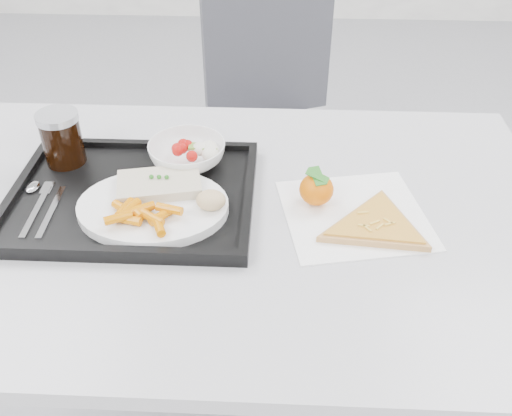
# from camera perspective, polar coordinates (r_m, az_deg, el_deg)

# --- Properties ---
(table) EXTENTS (1.20, 0.80, 0.75)m
(table) POSITION_cam_1_polar(r_m,az_deg,el_deg) (1.09, -2.29, -2.99)
(table) COLOR #A9A9AB
(table) RESTS_ON ground
(chair) EXTENTS (0.55, 0.55, 0.93)m
(chair) POSITION_cam_1_polar(r_m,az_deg,el_deg) (1.83, 1.08, 9.71)
(chair) COLOR #3D3E45
(chair) RESTS_ON ground
(tray) EXTENTS (0.45, 0.35, 0.03)m
(tray) POSITION_cam_1_polar(r_m,az_deg,el_deg) (1.09, -12.17, 1.17)
(tray) COLOR black
(tray) RESTS_ON table
(dinner_plate) EXTENTS (0.27, 0.27, 0.02)m
(dinner_plate) POSITION_cam_1_polar(r_m,az_deg,el_deg) (1.03, -10.25, 0.09)
(dinner_plate) COLOR white
(dinner_plate) RESTS_ON tray
(fish_fillet) EXTENTS (0.17, 0.12, 0.03)m
(fish_fillet) POSITION_cam_1_polar(r_m,az_deg,el_deg) (1.06, -9.65, 2.36)
(fish_fillet) COLOR beige
(fish_fillet) RESTS_ON dinner_plate
(bread_roll) EXTENTS (0.05, 0.05, 0.03)m
(bread_roll) POSITION_cam_1_polar(r_m,az_deg,el_deg) (0.99, -4.53, 0.79)
(bread_roll) COLOR #EBC68A
(bread_roll) RESTS_ON dinner_plate
(salad_bowl) EXTENTS (0.15, 0.15, 0.05)m
(salad_bowl) POSITION_cam_1_polar(r_m,az_deg,el_deg) (1.14, -6.90, 5.40)
(salad_bowl) COLOR white
(salad_bowl) RESTS_ON tray
(cola_glass) EXTENTS (0.08, 0.08, 0.11)m
(cola_glass) POSITION_cam_1_polar(r_m,az_deg,el_deg) (1.19, -18.87, 6.71)
(cola_glass) COLOR black
(cola_glass) RESTS_ON tray
(cutlery) EXTENTS (0.08, 0.17, 0.01)m
(cutlery) POSITION_cam_1_polar(r_m,az_deg,el_deg) (1.11, -20.77, 0.69)
(cutlery) COLOR silver
(cutlery) RESTS_ON tray
(napkin) EXTENTS (0.29, 0.28, 0.00)m
(napkin) POSITION_cam_1_polar(r_m,az_deg,el_deg) (1.05, 9.81, -0.64)
(napkin) COLOR white
(napkin) RESTS_ON table
(tangerine) EXTENTS (0.07, 0.07, 0.07)m
(tangerine) POSITION_cam_1_polar(r_m,az_deg,el_deg) (1.05, 6.06, 1.88)
(tangerine) COLOR orange
(tangerine) RESTS_ON napkin
(pizza_slice) EXTENTS (0.30, 0.30, 0.02)m
(pizza_slice) POSITION_cam_1_polar(r_m,az_deg,el_deg) (1.02, 11.94, -1.69)
(pizza_slice) COLOR #D6BA6B
(pizza_slice) RESTS_ON napkin
(carrot_pile) EXTENTS (0.13, 0.09, 0.02)m
(carrot_pile) POSITION_cam_1_polar(r_m,az_deg,el_deg) (0.99, -11.53, -0.53)
(carrot_pile) COLOR #D26F01
(carrot_pile) RESTS_ON dinner_plate
(salad_contents) EXTENTS (0.09, 0.07, 0.03)m
(salad_contents) POSITION_cam_1_polar(r_m,az_deg,el_deg) (1.13, -5.77, 5.83)
(salad_contents) COLOR #AC0F0B
(salad_contents) RESTS_ON salad_bowl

